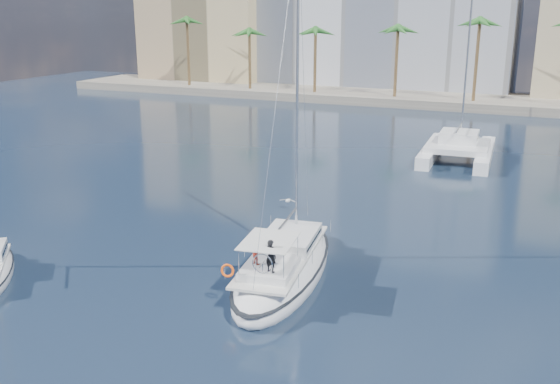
% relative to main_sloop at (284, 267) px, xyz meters
% --- Properties ---
extents(ground, '(160.00, 160.00, 0.00)m').
position_rel_main_sloop_xyz_m(ground, '(-3.70, 3.59, -0.54)').
color(ground, black).
rests_on(ground, ground).
extents(quay, '(120.00, 14.00, 1.20)m').
position_rel_main_sloop_xyz_m(quay, '(-3.70, 64.59, 0.06)').
color(quay, gray).
rests_on(quay, ground).
extents(building_modern, '(42.00, 16.00, 28.00)m').
position_rel_main_sloop_xyz_m(building_modern, '(-15.70, 76.59, 13.46)').
color(building_modern, silver).
rests_on(building_modern, ground).
extents(building_tan_left, '(22.00, 14.00, 22.00)m').
position_rel_main_sloop_xyz_m(building_tan_left, '(-45.70, 72.59, 10.46)').
color(building_tan_left, tan).
rests_on(building_tan_left, ground).
extents(palm_left, '(3.60, 3.60, 12.30)m').
position_rel_main_sloop_xyz_m(palm_left, '(-37.70, 60.59, 9.74)').
color(palm_left, brown).
rests_on(palm_left, ground).
extents(palm_centre, '(3.60, 3.60, 12.30)m').
position_rel_main_sloop_xyz_m(palm_centre, '(-3.70, 60.59, 9.74)').
color(palm_centre, brown).
rests_on(palm_centre, ground).
extents(main_sloop, '(5.63, 12.60, 18.06)m').
position_rel_main_sloop_xyz_m(main_sloop, '(0.00, 0.00, 0.00)').
color(main_sloop, white).
rests_on(main_sloop, ground).
extents(catamaran, '(6.50, 12.07, 17.21)m').
position_rel_main_sloop_xyz_m(catamaran, '(4.04, 30.16, 0.60)').
color(catamaran, white).
rests_on(catamaran, ground).
extents(seagull, '(1.21, 0.52, 0.22)m').
position_rel_main_sloop_xyz_m(seagull, '(-4.14, 10.25, 0.10)').
color(seagull, silver).
rests_on(seagull, ground).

